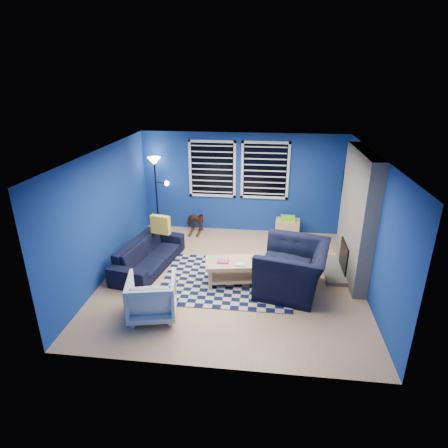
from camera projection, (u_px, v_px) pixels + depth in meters
The scene contains 18 objects.
floor at pixel (232, 277), 7.49m from camera, with size 5.00×5.00×0.00m, color tan.
ceiling at pixel (233, 153), 6.56m from camera, with size 5.00×5.00×0.00m, color white.
wall_back at pixel (242, 183), 9.33m from camera, with size 5.00×5.00×0.00m, color navy.
wall_left at pixel (105, 214), 7.30m from camera, with size 5.00×5.00×0.00m, color navy.
wall_right at pixel (370, 225), 6.74m from camera, with size 5.00×5.00×0.00m, color navy.
fireplace at pixel (356, 218), 7.24m from camera, with size 0.65×2.00×2.50m.
window_left at pixel (212, 169), 9.24m from camera, with size 1.17×0.06×1.42m.
window_right at pixel (265, 171), 9.10m from camera, with size 1.17×0.06×1.42m.
tv at pixel (348, 186), 8.54m from camera, with size 0.07×1.00×0.58m.
rug at pixel (227, 280), 7.38m from camera, with size 2.50×2.00×0.02m, color black.
sofa at pixel (149, 254), 7.79m from camera, with size 0.79×2.01×0.59m, color black.
armchair_big at pixel (292, 268), 6.91m from camera, with size 1.21×1.38×0.90m, color black.
armchair_bent at pixel (152, 297), 6.19m from camera, with size 0.77×0.80×0.73m, color gray.
rocking_horse at pixel (195, 221), 9.51m from camera, with size 0.58×0.26×0.49m, color #4B2518.
coffee_table at pixel (232, 267), 7.16m from camera, with size 1.09×0.74×0.50m.
cabinet at pixel (287, 228), 9.21m from camera, with size 0.60×0.42×0.57m.
floor_lamp at pixel (156, 171), 9.21m from camera, with size 0.52×0.32×1.90m.
throw_pillow at pixel (160, 225), 8.01m from camera, with size 0.42×0.13×0.40m, color gold.
Camera 1 is at (0.63, -6.52, 3.79)m, focal length 30.00 mm.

